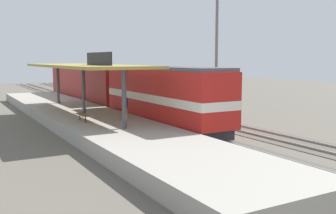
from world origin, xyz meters
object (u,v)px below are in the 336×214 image
object	(u,v)px
locomotive	(163,96)
passenger_carriage_single	(87,84)
freight_car	(157,90)
light_mast	(217,23)
platform_bench	(83,115)
person_waiting	(125,105)

from	to	relation	value
locomotive	passenger_carriage_single	distance (m)	18.00
freight_car	light_mast	distance (m)	9.13
platform_bench	locomotive	bearing A→B (deg)	-4.46
platform_bench	light_mast	size ratio (longest dim) A/B	0.15
passenger_carriage_single	light_mast	distance (m)	17.19
locomotive	freight_car	size ratio (longest dim) A/B	1.20
platform_bench	light_mast	bearing A→B (deg)	14.13
person_waiting	passenger_carriage_single	bearing A→B (deg)	80.70
locomotive	passenger_carriage_single	bearing A→B (deg)	90.00
freight_car	light_mast	world-z (taller)	light_mast
platform_bench	freight_car	xyz separation A→B (m)	(10.60, 9.11, 0.63)
passenger_carriage_single	person_waiting	size ratio (longest dim) A/B	11.70
platform_bench	freight_car	bearing A→B (deg)	40.68
freight_car	person_waiting	bearing A→B (deg)	-128.93
platform_bench	passenger_carriage_single	bearing A→B (deg)	71.11
passenger_carriage_single	person_waiting	xyz separation A→B (m)	(-2.90, -17.71, -0.46)
passenger_carriage_single	light_mast	size ratio (longest dim) A/B	1.71
person_waiting	freight_car	bearing A→B (deg)	51.07
platform_bench	light_mast	xyz separation A→B (m)	(13.80, 3.47, 7.05)
platform_bench	locomotive	xyz separation A→B (m)	(6.00, -0.47, 1.07)
light_mast	person_waiting	bearing A→B (deg)	-161.17
locomotive	person_waiting	bearing A→B (deg)	174.22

